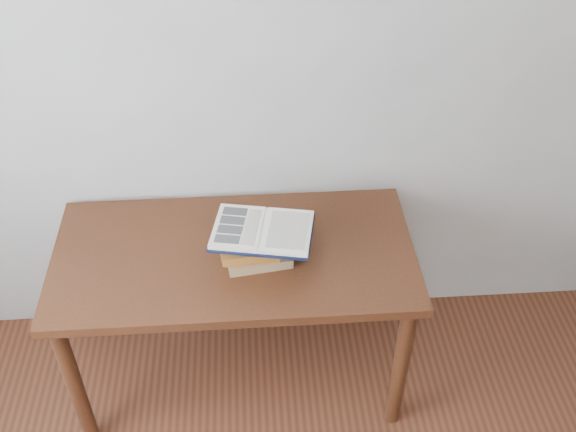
{
  "coord_description": "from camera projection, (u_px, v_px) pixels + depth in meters",
  "views": [
    {
      "loc": [
        -0.02,
        -0.44,
        2.43
      ],
      "look_at": [
        0.1,
        1.32,
        0.93
      ],
      "focal_mm": 42.0,
      "sensor_mm": 36.0,
      "label": 1
    }
  ],
  "objects": [
    {
      "name": "open_book",
      "position": [
        263.0,
        231.0,
        2.37
      ],
      "size": [
        0.39,
        0.31,
        0.03
      ],
      "rotation": [
        0.0,
        0.0,
        -0.19
      ],
      "color": "black",
      "rests_on": "book_stack"
    },
    {
      "name": "desk",
      "position": [
        235.0,
        271.0,
        2.55
      ],
      "size": [
        1.34,
        0.67,
        0.72
      ],
      "color": "#482012",
      "rests_on": "ground"
    },
    {
      "name": "book_stack",
      "position": [
        255.0,
        246.0,
        2.42
      ],
      "size": [
        0.28,
        0.2,
        0.12
      ],
      "color": "#A38C54",
      "rests_on": "desk"
    }
  ]
}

